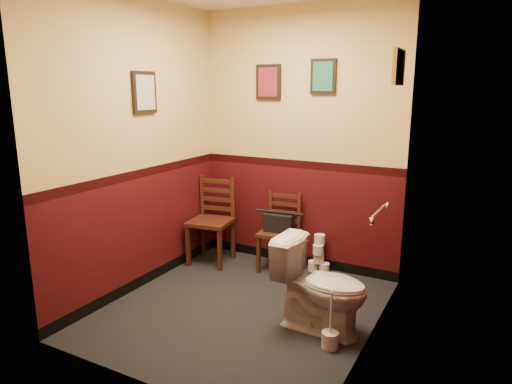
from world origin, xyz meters
TOP-DOWN VIEW (x-y plane):
  - floor at (0.00, 0.00)m, footprint 2.20×2.40m
  - wall_back at (0.00, 1.20)m, footprint 2.20×0.00m
  - wall_front at (0.00, -1.20)m, footprint 2.20×0.00m
  - wall_left at (-1.10, 0.00)m, footprint 0.00×2.40m
  - wall_right at (1.10, 0.00)m, footprint 0.00×2.40m
  - grab_bar at (1.07, 0.25)m, footprint 0.05×0.56m
  - framed_print_back_a at (-0.35, 1.18)m, footprint 0.28×0.04m
  - framed_print_back_b at (0.25, 1.18)m, footprint 0.26×0.04m
  - framed_print_left at (-1.08, 0.10)m, footprint 0.04×0.30m
  - framed_print_right at (1.08, 0.60)m, footprint 0.04×0.34m
  - toilet at (0.72, -0.01)m, footprint 0.76×0.45m
  - toilet_brush at (0.88, -0.23)m, footprint 0.13×0.13m
  - chair_left at (-0.86, 0.83)m, footprint 0.49×0.49m
  - chair_right at (-0.10, 0.99)m, footprint 0.41×0.41m
  - handbag at (-0.10, 0.95)m, footprint 0.31×0.18m
  - tp_stack at (0.30, 1.09)m, footprint 0.23×0.14m

SIDE VIEW (x-z plane):
  - floor at x=0.00m, z-range 0.00..0.00m
  - toilet_brush at x=0.88m, z-range -0.15..0.30m
  - tp_stack at x=0.30m, z-range -0.03..0.38m
  - toilet at x=0.72m, z-range 0.00..0.73m
  - chair_right at x=-0.10m, z-range 0.00..0.82m
  - chair_left at x=-0.86m, z-range 0.00..0.93m
  - handbag at x=-0.10m, z-range 0.41..0.63m
  - grab_bar at x=1.07m, z-range 0.92..0.98m
  - wall_back at x=0.00m, z-range 0.00..2.70m
  - wall_front at x=0.00m, z-range 0.00..2.70m
  - wall_left at x=-1.10m, z-range 0.00..2.70m
  - wall_right at x=1.10m, z-range 0.00..2.70m
  - framed_print_left at x=-1.08m, z-range 1.66..2.04m
  - framed_print_back_a at x=-0.35m, z-range 1.77..2.13m
  - framed_print_back_b at x=0.25m, z-range 1.83..2.17m
  - framed_print_right at x=1.08m, z-range 1.91..2.19m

